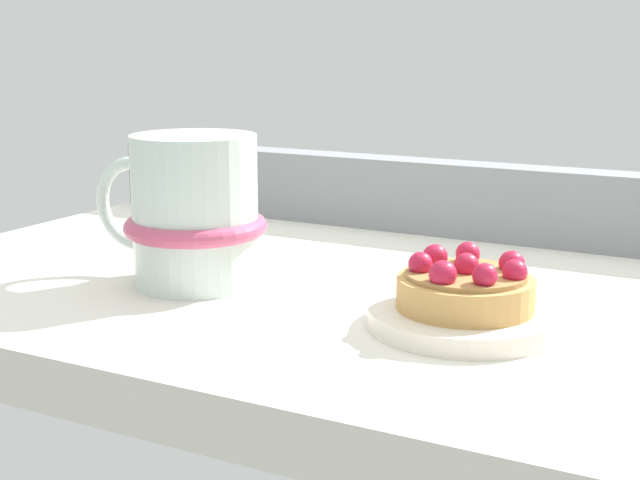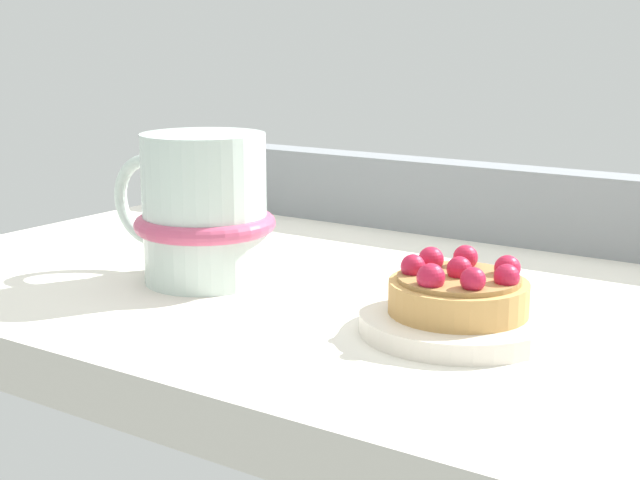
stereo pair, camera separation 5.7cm
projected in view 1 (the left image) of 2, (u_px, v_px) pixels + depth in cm
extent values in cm
cube|color=silver|center=(403.00, 317.00, 60.45)|extent=(75.09, 40.54, 3.30)
cube|color=gray|center=(492.00, 202.00, 75.38)|extent=(73.58, 3.43, 6.15)
cylinder|color=silver|center=(464.00, 318.00, 52.86)|extent=(11.26, 11.26, 1.17)
cylinder|color=silver|center=(464.00, 323.00, 52.93)|extent=(6.19, 6.19, 0.58)
cylinder|color=tan|center=(465.00, 293.00, 52.53)|extent=(7.96, 7.96, 1.86)
cylinder|color=#A37942|center=(466.00, 275.00, 52.29)|extent=(7.00, 7.00, 0.30)
sphere|color=#B71938|center=(466.00, 265.00, 52.16)|extent=(1.43, 1.43, 1.43)
sphere|color=#B71938|center=(515.00, 272.00, 51.01)|extent=(1.43, 1.43, 1.43)
sphere|color=#B71938|center=(512.00, 263.00, 52.91)|extent=(1.51, 1.51, 1.51)
sphere|color=#B71938|center=(468.00, 254.00, 54.58)|extent=(1.47, 1.47, 1.47)
sphere|color=#B71938|center=(435.00, 257.00, 54.07)|extent=(1.51, 1.51, 1.51)
sphere|color=#B71938|center=(420.00, 264.00, 52.51)|extent=(1.43, 1.43, 1.43)
sphere|color=#B71938|center=(443.00, 274.00, 50.17)|extent=(1.57, 1.57, 1.57)
sphere|color=#B71938|center=(485.00, 276.00, 49.71)|extent=(1.40, 1.40, 1.40)
cylinder|color=silver|center=(195.00, 210.00, 61.21)|extent=(8.43, 8.43, 10.18)
torus|color=#C64C70|center=(196.00, 226.00, 61.45)|extent=(9.67, 9.67, 1.20)
torus|color=silver|center=(134.00, 204.00, 63.60)|extent=(6.61, 0.91, 6.61)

